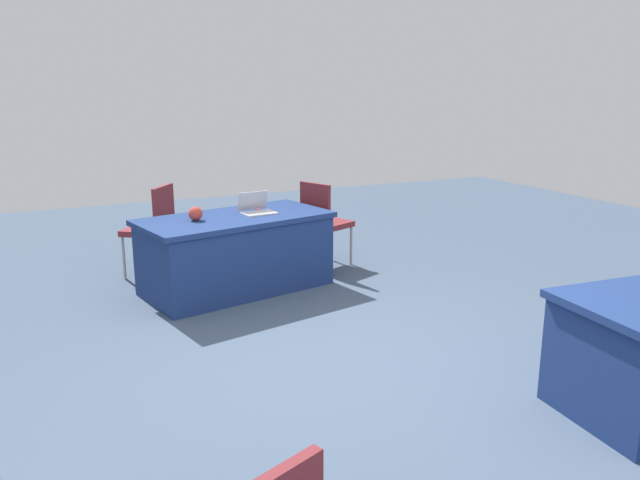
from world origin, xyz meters
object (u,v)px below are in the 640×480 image
(chair_near_front, at_px, (323,218))
(table_foreground, at_px, (236,253))
(chair_tucked_right, at_px, (153,224))
(yarn_ball, at_px, (196,214))
(laptop_silver, at_px, (257,209))
(scissors_red, at_px, (261,211))

(chair_near_front, bearing_deg, table_foreground, -94.18)
(chair_tucked_right, distance_m, yarn_ball, 0.92)
(laptop_silver, distance_m, scissors_red, 0.11)
(chair_tucked_right, height_order, scissors_red, chair_tucked_right)
(yarn_ball, bearing_deg, chair_tucked_right, -74.16)
(table_foreground, xyz_separation_m, chair_tucked_right, (0.64, -0.81, 0.19))
(chair_near_front, relative_size, scissors_red, 5.31)
(laptop_silver, bearing_deg, chair_tucked_right, -45.91)
(table_foreground, height_order, chair_tucked_right, chair_tucked_right)
(scissors_red, bearing_deg, chair_near_front, 96.82)
(table_foreground, xyz_separation_m, laptop_silver, (-0.24, -0.04, 0.41))
(chair_near_front, xyz_separation_m, yarn_ball, (1.52, 0.41, 0.26))
(table_foreground, xyz_separation_m, scissors_red, (-0.31, -0.11, 0.37))
(chair_tucked_right, bearing_deg, yarn_ball, -126.47)
(table_foreground, relative_size, chair_tucked_right, 2.04)
(laptop_silver, bearing_deg, table_foreground, 5.02)
(laptop_silver, bearing_deg, chair_near_front, -164.63)
(laptop_silver, relative_size, scissors_red, 1.89)
(chair_tucked_right, bearing_deg, table_foreground, -104.13)
(table_foreground, height_order, laptop_silver, laptop_silver)
(chair_tucked_right, xyz_separation_m, laptop_silver, (-0.88, 0.77, 0.22))
(table_foreground, height_order, yarn_ball, yarn_ball)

